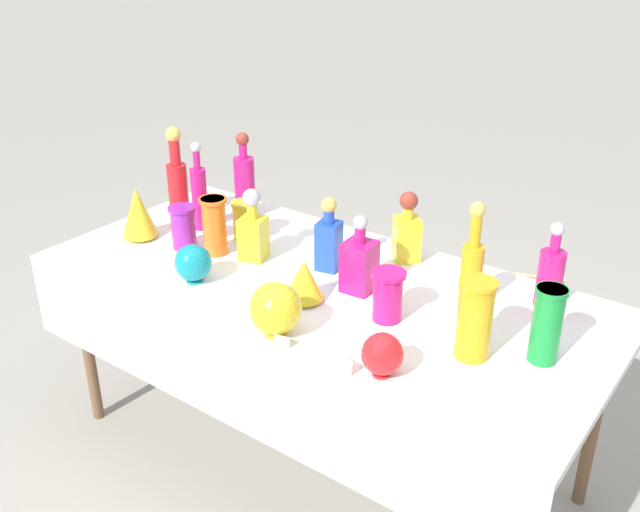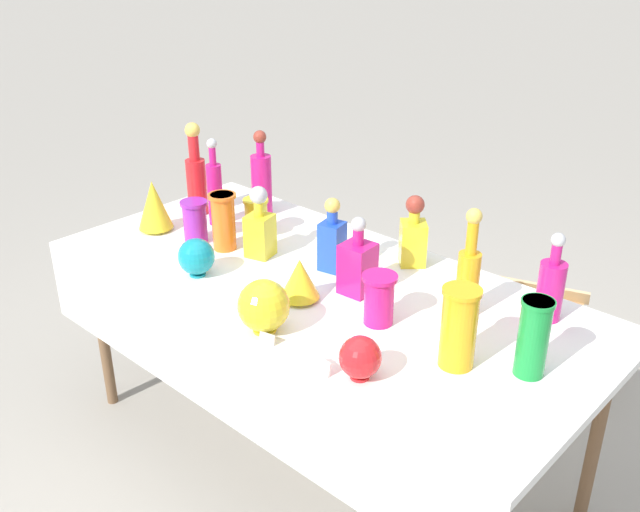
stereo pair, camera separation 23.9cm
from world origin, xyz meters
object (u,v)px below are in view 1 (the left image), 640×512
object	(u,v)px
round_bowl_2	(382,354)
tall_bottle_1	(550,275)
slender_vase_0	(244,218)
fluted_vase_0	(138,212)
round_bowl_1	(275,309)
fluted_vase_1	(304,280)
slender_vase_5	(475,317)
tall_bottle_2	(199,194)
square_decanter_2	(407,231)
tall_bottle_0	(472,266)
square_decanter_1	(329,239)
square_decanter_0	(359,263)
square_decanter_3	(253,230)
slender_vase_3	(388,294)
round_bowl_0	(193,263)
tall_bottle_4	(177,181)
cardboard_box_behind_left	(504,326)
slender_vase_2	(183,226)
slender_vase_1	(547,323)
slender_vase_4	(214,224)
tall_bottle_3	(244,183)

from	to	relation	value
round_bowl_2	tall_bottle_1	bearing A→B (deg)	70.60
tall_bottle_1	slender_vase_0	distance (m)	1.15
fluted_vase_0	round_bowl_1	world-z (taller)	fluted_vase_0
slender_vase_0	fluted_vase_1	size ratio (longest dim) A/B	1.01
slender_vase_5	fluted_vase_0	world-z (taller)	slender_vase_5
tall_bottle_2	square_decanter_2	bearing A→B (deg)	16.43
tall_bottle_2	slender_vase_5	size ratio (longest dim) A/B	1.49
tall_bottle_0	round_bowl_1	size ratio (longest dim) A/B	2.14
square_decanter_1	square_decanter_2	xyz separation A→B (m)	(0.18, 0.23, -0.00)
square_decanter_0	square_decanter_1	bearing A→B (deg)	158.34
tall_bottle_2	square_decanter_3	xyz separation A→B (m)	(0.35, -0.08, -0.04)
slender_vase_3	round_bowl_0	size ratio (longest dim) A/B	1.20
tall_bottle_4	slender_vase_5	world-z (taller)	tall_bottle_4
square_decanter_2	round_bowl_1	size ratio (longest dim) A/B	1.57
square_decanter_0	fluted_vase_0	world-z (taller)	square_decanter_0
tall_bottle_0	square_decanter_1	distance (m)	0.52
tall_bottle_0	round_bowl_1	distance (m)	0.63
cardboard_box_behind_left	fluted_vase_0	bearing A→B (deg)	-131.86
square_decanter_1	slender_vase_2	xyz separation A→B (m)	(-0.54, -0.18, -0.03)
square_decanter_0	square_decanter_2	xyz separation A→B (m)	(0.01, 0.30, 0.01)
square_decanter_1	slender_vase_5	size ratio (longest dim) A/B	1.12
tall_bottle_4	round_bowl_0	distance (m)	0.58
fluted_vase_0	slender_vase_2	bearing A→B (deg)	10.84
square_decanter_1	fluted_vase_1	bearing A→B (deg)	-73.23
square_decanter_3	cardboard_box_behind_left	xyz separation A→B (m)	(0.58, 1.06, -0.71)
square_decanter_0	slender_vase_1	xyz separation A→B (m)	(0.65, -0.04, 0.02)
tall_bottle_1	slender_vase_5	bearing A→B (deg)	-99.49
square_decanter_0	cardboard_box_behind_left	distance (m)	1.26
slender_vase_3	slender_vase_4	size ratio (longest dim) A/B	0.75
slender_vase_5	round_bowl_1	distance (m)	0.58
slender_vase_1	square_decanter_1	bearing A→B (deg)	172.47
square_decanter_2	slender_vase_1	xyz separation A→B (m)	(0.64, -0.34, 0.01)
slender_vase_2	fluted_vase_0	xyz separation A→B (m)	(-0.20, -0.04, 0.02)
tall_bottle_3	slender_vase_0	size ratio (longest dim) A/B	2.42
fluted_vase_0	round_bowl_1	size ratio (longest dim) A/B	1.23
tall_bottle_0	square_decanter_3	distance (m)	0.80
tall_bottle_3	square_decanter_1	distance (m)	0.59
square_decanter_3	slender_vase_2	world-z (taller)	square_decanter_3
square_decanter_1	slender_vase_3	bearing A→B (deg)	-26.76
square_decanter_1	round_bowl_1	bearing A→B (deg)	-74.22
tall_bottle_4	round_bowl_0	size ratio (longest dim) A/B	2.86
fluted_vase_0	round_bowl_2	size ratio (longest dim) A/B	1.64
square_decanter_0	slender_vase_4	distance (m)	0.59
tall_bottle_2	round_bowl_2	xyz separation A→B (m)	(1.11, -0.43, -0.08)
square_decanter_2	fluted_vase_1	world-z (taller)	square_decanter_2
square_decanter_3	fluted_vase_1	xyz separation A→B (m)	(0.34, -0.14, -0.03)
square_decanter_2	slender_vase_1	bearing A→B (deg)	-27.77
square_decanter_2	round_bowl_0	bearing A→B (deg)	-130.58
square_decanter_1	cardboard_box_behind_left	bearing A→B (deg)	71.91
round_bowl_2	slender_vase_4	bearing A→B (deg)	161.98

